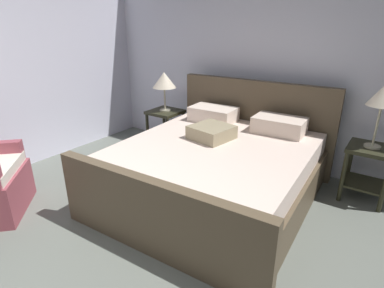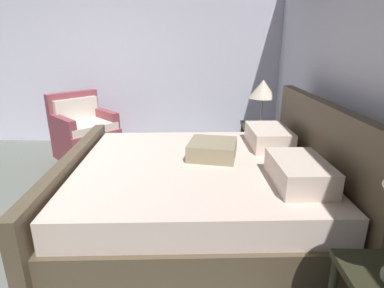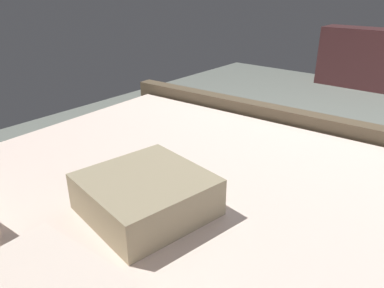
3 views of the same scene
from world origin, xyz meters
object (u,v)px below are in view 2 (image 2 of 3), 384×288
Objects in this scene: armchair at (84,133)px; table_lamp_left at (263,90)px; bed at (202,192)px; nightstand_left at (259,140)px.

table_lamp_left is at bearing 79.60° from armchair.
bed is at bearing 43.17° from armchair.
bed is 2.23× the size of armchair.
armchair is (-1.75, -1.64, 0.01)m from bed.
bed is 4.16× the size of table_lamp_left.
nightstand_left is at bearing 79.60° from armchair.
bed is 3.81× the size of nightstand_left.
bed is 1.66m from table_lamp_left.
armchair reaches higher than nightstand_left.
table_lamp_left is at bearing 135.00° from nightstand_left.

